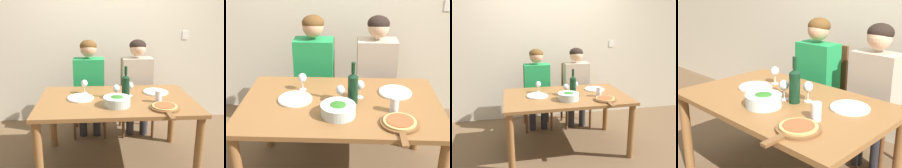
% 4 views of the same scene
% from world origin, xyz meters
% --- Properties ---
extents(ground_plane, '(40.00, 40.00, 0.00)m').
position_xyz_m(ground_plane, '(0.00, 0.00, 0.00)').
color(ground_plane, brown).
extents(back_wall, '(10.00, 0.06, 2.70)m').
position_xyz_m(back_wall, '(0.00, 1.26, 1.35)').
color(back_wall, beige).
rests_on(back_wall, ground).
extents(dining_table, '(1.56, 0.97, 0.73)m').
position_xyz_m(dining_table, '(0.00, 0.00, 0.62)').
color(dining_table, brown).
rests_on(dining_table, ground).
extents(chair_left, '(0.42, 0.42, 0.98)m').
position_xyz_m(chair_left, '(-0.29, 0.83, 0.53)').
color(chair_left, brown).
rests_on(chair_left, ground).
extents(chair_right, '(0.42, 0.42, 0.98)m').
position_xyz_m(chair_right, '(0.33, 0.83, 0.53)').
color(chair_right, brown).
rests_on(chair_right, ground).
extents(person_woman, '(0.47, 0.51, 1.25)m').
position_xyz_m(person_woman, '(-0.29, 0.71, 0.75)').
color(person_woman, '#28282D').
rests_on(person_woman, ground).
extents(person_man, '(0.47, 0.51, 1.25)m').
position_xyz_m(person_man, '(0.33, 0.71, 0.75)').
color(person_man, '#28282D').
rests_on(person_man, ground).
extents(wine_bottle, '(0.08, 0.08, 0.33)m').
position_xyz_m(wine_bottle, '(0.09, 0.01, 0.86)').
color(wine_bottle, black).
rests_on(wine_bottle, dining_table).
extents(broccoli_bowl, '(0.25, 0.25, 0.09)m').
position_xyz_m(broccoli_bowl, '(-0.01, -0.19, 0.77)').
color(broccoli_bowl, silver).
rests_on(broccoli_bowl, dining_table).
extents(dinner_plate_left, '(0.27, 0.27, 0.02)m').
position_xyz_m(dinner_plate_left, '(-0.36, 0.03, 0.73)').
color(dinner_plate_left, silver).
rests_on(dinner_plate_left, dining_table).
extents(dinner_plate_right, '(0.27, 0.27, 0.02)m').
position_xyz_m(dinner_plate_right, '(0.45, 0.18, 0.73)').
color(dinner_plate_right, silver).
rests_on(dinner_plate_right, dining_table).
extents(pizza_on_board, '(0.27, 0.41, 0.04)m').
position_xyz_m(pizza_on_board, '(0.42, -0.31, 0.74)').
color(pizza_on_board, brown).
rests_on(pizza_on_board, dining_table).
extents(wine_glass_left, '(0.07, 0.07, 0.15)m').
position_xyz_m(wine_glass_left, '(-0.33, 0.22, 0.83)').
color(wine_glass_left, silver).
rests_on(wine_glass_left, dining_table).
extents(wine_glass_right, '(0.07, 0.07, 0.15)m').
position_xyz_m(wine_glass_right, '(0.15, 0.09, 0.83)').
color(wine_glass_right, silver).
rests_on(wine_glass_right, dining_table).
extents(wine_glass_centre, '(0.07, 0.07, 0.15)m').
position_xyz_m(wine_glass_centre, '(-0.00, 0.00, 0.83)').
color(wine_glass_centre, silver).
rests_on(wine_glass_centre, dining_table).
extents(water_tumbler, '(0.07, 0.07, 0.12)m').
position_xyz_m(water_tumbler, '(0.40, -0.12, 0.78)').
color(water_tumbler, silver).
rests_on(water_tumbler, dining_table).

